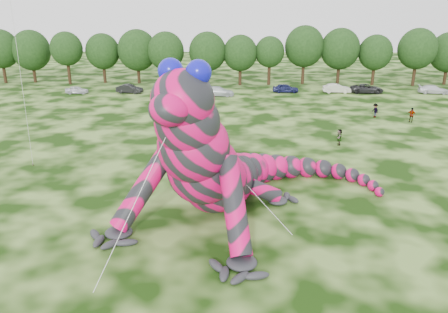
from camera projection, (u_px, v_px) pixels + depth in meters
ground at (315, 246)px, 25.96m from camera, size 240.00×240.00×0.00m
inflatable_gecko at (224, 132)px, 29.62m from camera, size 25.26×27.12×10.88m
tree_1 at (2, 56)px, 80.67m from camera, size 6.74×6.07×9.81m
tree_2 at (32, 56)px, 81.22m from camera, size 7.04×6.34×9.64m
tree_3 at (67, 58)px, 79.44m from camera, size 5.81×5.23×9.44m
tree_4 at (103, 58)px, 80.88m from camera, size 6.22×5.60×9.06m
tree_5 at (138, 57)px, 80.31m from camera, size 7.16×6.44×9.80m
tree_6 at (166, 59)px, 78.54m from camera, size 6.52×5.86×9.49m
tree_7 at (208, 59)px, 78.45m from camera, size 6.68×6.01×9.48m
tree_8 at (240, 60)px, 78.53m from camera, size 6.14×5.53×8.94m
tree_9 at (269, 61)px, 78.77m from camera, size 5.27×4.74×8.68m
tree_10 at (304, 55)px, 79.45m from camera, size 7.09×6.38×10.50m
tree_11 at (340, 57)px, 78.98m from camera, size 7.01×6.31×10.07m
tree_12 at (375, 60)px, 78.55m from camera, size 5.99×5.39×8.97m
tree_13 at (416, 57)px, 77.57m from camera, size 6.83×6.15×10.13m
tree_14 at (448, 58)px, 79.02m from camera, size 6.82×6.14×9.40m
car_0 at (77, 90)px, 71.63m from camera, size 3.71×1.61×1.25m
car_1 at (130, 89)px, 72.05m from camera, size 4.58×2.37×1.44m
car_2 at (175, 89)px, 71.99m from camera, size 5.15×3.08×1.34m
car_3 at (218, 91)px, 69.76m from camera, size 5.33×2.47×1.51m
car_4 at (286, 88)px, 72.63m from camera, size 4.31×1.81×1.46m
car_5 at (337, 88)px, 72.28m from camera, size 4.60×1.75×1.50m
car_6 at (367, 89)px, 72.16m from camera, size 5.40×2.67×1.47m
car_7 at (433, 89)px, 71.66m from camera, size 5.01×2.80×1.37m
spectator_2 at (375, 110)px, 56.07m from camera, size 0.99×1.31×1.80m
spectator_5 at (339, 137)px, 44.80m from camera, size 0.78×1.61×1.67m
spectator_3 at (411, 115)px, 53.71m from camera, size 1.12×0.97×1.81m
spectator_1 at (209, 124)px, 49.44m from camera, size 0.89×0.70×1.80m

